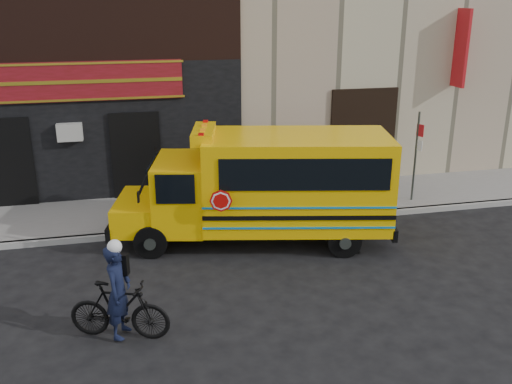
{
  "coord_description": "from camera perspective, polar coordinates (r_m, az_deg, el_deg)",
  "views": [
    {
      "loc": [
        -3.32,
        -11.33,
        5.95
      ],
      "look_at": [
        -0.35,
        1.85,
        1.25
      ],
      "focal_mm": 40.0,
      "sensor_mm": 36.0,
      "label": 1
    }
  ],
  "objects": [
    {
      "name": "cyclist",
      "position": [
        10.63,
        -13.57,
        -9.86
      ],
      "size": [
        0.63,
        0.76,
        1.78
      ],
      "primitive_type": "imported",
      "rotation": [
        0.0,
        0.0,
        1.21
      ],
      "color": "black",
      "rests_on": "ground"
    },
    {
      "name": "bicycle",
      "position": [
        10.78,
        -13.51,
        -11.42
      ],
      "size": [
        1.93,
        1.11,
        1.12
      ],
      "primitive_type": "imported",
      "rotation": [
        0.0,
        0.0,
        1.24
      ],
      "color": "black",
      "rests_on": "ground"
    },
    {
      "name": "sign_pole",
      "position": [
        17.23,
        15.72,
        3.66
      ],
      "size": [
        0.12,
        0.23,
        2.8
      ],
      "color": "#434B44",
      "rests_on": "ground"
    },
    {
      "name": "ground",
      "position": [
        13.22,
        3.27,
        -7.62
      ],
      "size": [
        120.0,
        120.0,
        0.0
      ],
      "primitive_type": "plane",
      "color": "black",
      "rests_on": "ground"
    },
    {
      "name": "curb",
      "position": [
        15.48,
        0.65,
        -3.15
      ],
      "size": [
        40.0,
        0.2,
        0.15
      ],
      "primitive_type": "cube",
      "color": "#989893",
      "rests_on": "ground"
    },
    {
      "name": "school_bus",
      "position": [
        14.08,
        1.31,
        0.78
      ],
      "size": [
        7.19,
        3.52,
        2.92
      ],
      "color": "black",
      "rests_on": "ground"
    },
    {
      "name": "sidewalk",
      "position": [
        16.84,
        -0.53,
        -1.26
      ],
      "size": [
        40.0,
        3.0,
        0.15
      ],
      "primitive_type": "cube",
      "color": "slate",
      "rests_on": "ground"
    }
  ]
}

